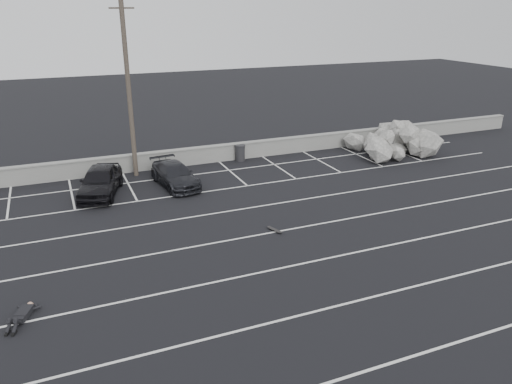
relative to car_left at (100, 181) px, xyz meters
name	(u,v)px	position (x,y,z in m)	size (l,w,h in m)	color
ground	(310,262)	(6.55, -10.73, -0.75)	(120.00, 120.00, 0.00)	black
seawall	(203,155)	(6.55, 3.27, -0.21)	(50.00, 0.45, 1.06)	gray
stall_lines	(263,220)	(6.47, -6.32, -0.75)	(36.00, 20.05, 0.01)	silver
car_left	(100,181)	(0.00, 0.00, 0.00)	(1.78, 4.42, 1.51)	black
car_right	(175,175)	(3.93, -0.13, -0.14)	(1.72, 4.23, 1.23)	black
utility_pole	(129,89)	(2.24, 2.47, 4.22)	(1.31, 0.26, 9.82)	#4C4238
trash_bin	(240,153)	(8.89, 2.87, -0.23)	(0.77, 0.77, 1.02)	#262528
riprap_pile	(399,142)	(19.37, 0.54, -0.07)	(6.45, 5.13, 1.70)	#A39F98
person	(24,310)	(-3.55, -10.33, -0.54)	(1.56, 2.25, 0.42)	black
skateboard	(275,230)	(6.48, -7.66, -0.69)	(0.39, 0.71, 0.08)	black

